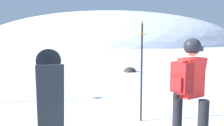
% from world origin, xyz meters
% --- Properties ---
extents(ridge_peak_main, '(42.18, 37.97, 10.67)m').
position_xyz_m(ridge_peak_main, '(10.76, 40.14, 0.00)').
color(ridge_peak_main, white).
rests_on(ridge_peak_main, ground).
extents(snowboarder_main, '(0.73, 1.77, 1.71)m').
position_xyz_m(snowboarder_main, '(0.56, 0.27, 0.92)').
color(snowboarder_main, blue).
rests_on(snowboarder_main, ground).
extents(spare_snowboard, '(0.28, 0.42, 1.62)m').
position_xyz_m(spare_snowboard, '(-1.45, -0.15, 0.82)').
color(spare_snowboard, black).
rests_on(spare_snowboard, ground).
extents(piste_marker_far, '(0.20, 0.20, 2.02)m').
position_xyz_m(piste_marker_far, '(0.39, 1.67, 1.15)').
color(piste_marker_far, black).
rests_on(piste_marker_far, ground).
extents(rock_mid, '(0.59, 0.50, 0.41)m').
position_xyz_m(rock_mid, '(2.34, 7.66, 0.00)').
color(rock_mid, '#383333').
rests_on(rock_mid, ground).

